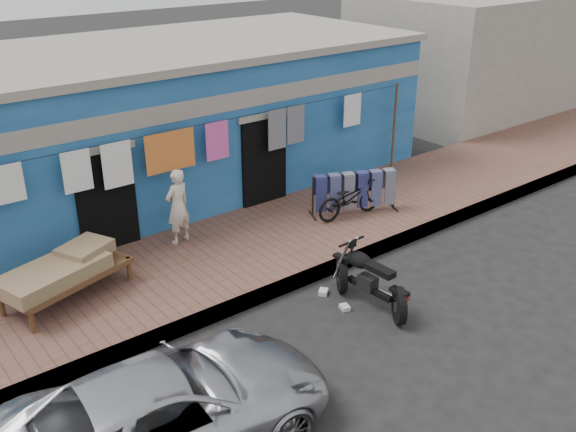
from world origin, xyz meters
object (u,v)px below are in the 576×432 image
object	(u,v)px
bicycle	(350,194)
motorcycle	(370,278)
charpoy	(67,278)
seated_person	(178,206)
jeans_rack	(354,192)
car	(167,408)

from	to	relation	value
bicycle	motorcycle	size ratio (longest dim) A/B	0.94
motorcycle	charpoy	world-z (taller)	motorcycle
seated_person	motorcycle	size ratio (longest dim) A/B	0.90
jeans_rack	bicycle	bearing A→B (deg)	-156.39
bicycle	jeans_rack	bearing A→B (deg)	-60.90
car	bicycle	distance (m)	6.68
charpoy	jeans_rack	bearing A→B (deg)	-3.51
car	jeans_rack	world-z (taller)	car
charpoy	jeans_rack	distance (m)	5.92
charpoy	motorcycle	bearing A→B (deg)	-36.43
car	seated_person	bearing A→B (deg)	-26.55
bicycle	jeans_rack	distance (m)	0.25
motorcycle	jeans_rack	xyz separation A→B (m)	(2.02, 2.50, 0.19)
bicycle	charpoy	xyz separation A→B (m)	(-5.68, 0.46, -0.13)
car	bicycle	size ratio (longest dim) A/B	2.72
charpoy	jeans_rack	size ratio (longest dim) A/B	1.23
motorcycle	jeans_rack	size ratio (longest dim) A/B	0.86
seated_person	bicycle	bearing A→B (deg)	147.78
car	seated_person	distance (m)	5.03
jeans_rack	motorcycle	bearing A→B (deg)	-128.93
motorcycle	bicycle	bearing A→B (deg)	50.66
bicycle	jeans_rack	world-z (taller)	bicycle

